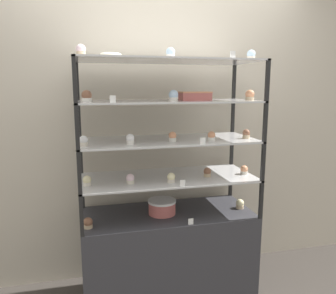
# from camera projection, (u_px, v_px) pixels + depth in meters

# --- Properties ---
(ground_plane) EXTENTS (20.00, 20.00, 0.00)m
(ground_plane) POSITION_uv_depth(u_px,v_px,m) (168.00, 293.00, 2.59)
(ground_plane) COLOR #38332D
(back_wall) EXTENTS (8.00, 0.05, 2.60)m
(back_wall) POSITION_uv_depth(u_px,v_px,m) (156.00, 125.00, 2.76)
(back_wall) COLOR beige
(back_wall) RESTS_ON ground_plane
(display_base) EXTENTS (1.27, 0.55, 0.68)m
(display_base) POSITION_uv_depth(u_px,v_px,m) (168.00, 254.00, 2.53)
(display_base) COLOR #333338
(display_base) RESTS_ON ground_plane
(display_riser_lower) EXTENTS (1.27, 0.55, 0.28)m
(display_riser_lower) POSITION_uv_depth(u_px,v_px,m) (168.00, 179.00, 2.42)
(display_riser_lower) COLOR black
(display_riser_lower) RESTS_ON display_base
(display_riser_middle) EXTENTS (1.27, 0.55, 0.28)m
(display_riser_middle) POSITION_uv_depth(u_px,v_px,m) (168.00, 142.00, 2.37)
(display_riser_middle) COLOR black
(display_riser_middle) RESTS_ON display_riser_lower
(display_riser_upper) EXTENTS (1.27, 0.55, 0.28)m
(display_riser_upper) POSITION_uv_depth(u_px,v_px,m) (168.00, 103.00, 2.32)
(display_riser_upper) COLOR black
(display_riser_upper) RESTS_ON display_riser_middle
(display_riser_top) EXTENTS (1.27, 0.55, 0.28)m
(display_riser_top) POSITION_uv_depth(u_px,v_px,m) (168.00, 62.00, 2.27)
(display_riser_top) COLOR black
(display_riser_top) RESTS_ON display_riser_upper
(layer_cake_centerpiece) EXTENTS (0.21, 0.21, 0.11)m
(layer_cake_centerpiece) POSITION_uv_depth(u_px,v_px,m) (162.00, 207.00, 2.44)
(layer_cake_centerpiece) COLOR #C66660
(layer_cake_centerpiece) RESTS_ON display_base
(sheet_cake_frosted) EXTENTS (0.22, 0.13, 0.06)m
(sheet_cake_frosted) POSITION_uv_depth(u_px,v_px,m) (195.00, 96.00, 2.34)
(sheet_cake_frosted) COLOR #C66660
(sheet_cake_frosted) RESTS_ON display_riser_upper
(cupcake_0) EXTENTS (0.06, 0.06, 0.07)m
(cupcake_0) POSITION_uv_depth(u_px,v_px,m) (88.00, 223.00, 2.19)
(cupcake_0) COLOR #CCB28C
(cupcake_0) RESTS_ON display_base
(cupcake_1) EXTENTS (0.06, 0.06, 0.07)m
(cupcake_1) POSITION_uv_depth(u_px,v_px,m) (240.00, 204.00, 2.55)
(cupcake_1) COLOR #CCB28C
(cupcake_1) RESTS_ON display_base
(price_tag_0) EXTENTS (0.04, 0.00, 0.04)m
(price_tag_0) POSITION_uv_depth(u_px,v_px,m) (191.00, 222.00, 2.25)
(price_tag_0) COLOR white
(price_tag_0) RESTS_ON display_base
(cupcake_2) EXTENTS (0.06, 0.06, 0.07)m
(cupcake_2) POSITION_uv_depth(u_px,v_px,m) (87.00, 181.00, 2.20)
(cupcake_2) COLOR beige
(cupcake_2) RESTS_ON display_riser_lower
(cupcake_3) EXTENTS (0.06, 0.06, 0.07)m
(cupcake_3) POSITION_uv_depth(u_px,v_px,m) (130.00, 179.00, 2.24)
(cupcake_3) COLOR beige
(cupcake_3) RESTS_ON display_riser_lower
(cupcake_4) EXTENTS (0.06, 0.06, 0.07)m
(cupcake_4) POSITION_uv_depth(u_px,v_px,m) (171.00, 178.00, 2.27)
(cupcake_4) COLOR beige
(cupcake_4) RESTS_ON display_riser_lower
(cupcake_5) EXTENTS (0.06, 0.06, 0.07)m
(cupcake_5) POSITION_uv_depth(u_px,v_px,m) (207.00, 172.00, 2.42)
(cupcake_5) COLOR #CCB28C
(cupcake_5) RESTS_ON display_riser_lower
(cupcake_6) EXTENTS (0.06, 0.06, 0.07)m
(cupcake_6) POSITION_uv_depth(u_px,v_px,m) (244.00, 170.00, 2.49)
(cupcake_6) COLOR beige
(cupcake_6) RESTS_ON display_riser_lower
(price_tag_1) EXTENTS (0.04, 0.00, 0.04)m
(price_tag_1) POSITION_uv_depth(u_px,v_px,m) (183.00, 183.00, 2.18)
(price_tag_1) COLOR white
(price_tag_1) RESTS_ON display_riser_lower
(cupcake_7) EXTENTS (0.05, 0.05, 0.07)m
(cupcake_7) POSITION_uv_depth(u_px,v_px,m) (83.00, 141.00, 2.09)
(cupcake_7) COLOR beige
(cupcake_7) RESTS_ON display_riser_middle
(cupcake_8) EXTENTS (0.05, 0.05, 0.07)m
(cupcake_8) POSITION_uv_depth(u_px,v_px,m) (130.00, 139.00, 2.17)
(cupcake_8) COLOR white
(cupcake_8) RESTS_ON display_riser_middle
(cupcake_9) EXTENTS (0.05, 0.05, 0.07)m
(cupcake_9) POSITION_uv_depth(u_px,v_px,m) (173.00, 137.00, 2.28)
(cupcake_9) COLOR white
(cupcake_9) RESTS_ON display_riser_middle
(cupcake_10) EXTENTS (0.05, 0.05, 0.07)m
(cupcake_10) POSITION_uv_depth(u_px,v_px,m) (212.00, 136.00, 2.30)
(cupcake_10) COLOR white
(cupcake_10) RESTS_ON display_riser_middle
(cupcake_11) EXTENTS (0.05, 0.05, 0.07)m
(cupcake_11) POSITION_uv_depth(u_px,v_px,m) (246.00, 134.00, 2.41)
(cupcake_11) COLOR #CCB28C
(cupcake_11) RESTS_ON display_riser_middle
(price_tag_2) EXTENTS (0.04, 0.00, 0.04)m
(price_tag_2) POSITION_uv_depth(u_px,v_px,m) (203.00, 141.00, 2.17)
(price_tag_2) COLOR white
(price_tag_2) RESTS_ON display_riser_middle
(cupcake_12) EXTENTS (0.06, 0.06, 0.08)m
(cupcake_12) POSITION_uv_depth(u_px,v_px,m) (87.00, 96.00, 2.07)
(cupcake_12) COLOR white
(cupcake_12) RESTS_ON display_riser_upper
(cupcake_13) EXTENTS (0.06, 0.06, 0.08)m
(cupcake_13) POSITION_uv_depth(u_px,v_px,m) (173.00, 96.00, 2.20)
(cupcake_13) COLOR white
(cupcake_13) RESTS_ON display_riser_upper
(cupcake_14) EXTENTS (0.06, 0.06, 0.08)m
(cupcake_14) POSITION_uv_depth(u_px,v_px,m) (250.00, 95.00, 2.35)
(cupcake_14) COLOR #CCB28C
(cupcake_14) RESTS_ON display_riser_upper
(price_tag_3) EXTENTS (0.04, 0.00, 0.04)m
(price_tag_3) POSITION_uv_depth(u_px,v_px,m) (113.00, 99.00, 1.98)
(price_tag_3) COLOR white
(price_tag_3) RESTS_ON display_riser_upper
(cupcake_15) EXTENTS (0.06, 0.06, 0.07)m
(cupcake_15) POSITION_uv_depth(u_px,v_px,m) (81.00, 50.00, 2.00)
(cupcake_15) COLOR #CCB28C
(cupcake_15) RESTS_ON display_riser_top
(cupcake_16) EXTENTS (0.06, 0.06, 0.07)m
(cupcake_16) POSITION_uv_depth(u_px,v_px,m) (171.00, 53.00, 2.17)
(cupcake_16) COLOR white
(cupcake_16) RESTS_ON display_riser_top
(cupcake_17) EXTENTS (0.06, 0.06, 0.07)m
(cupcake_17) POSITION_uv_depth(u_px,v_px,m) (251.00, 55.00, 2.30)
(cupcake_17) COLOR beige
(cupcake_17) RESTS_ON display_riser_top
(price_tag_4) EXTENTS (0.04, 0.00, 0.04)m
(price_tag_4) POSITION_uv_depth(u_px,v_px,m) (233.00, 54.00, 2.11)
(price_tag_4) COLOR white
(price_tag_4) RESTS_ON display_riser_top
(donut_glazed) EXTENTS (0.15, 0.15, 0.04)m
(donut_glazed) POSITION_uv_depth(u_px,v_px,m) (111.00, 56.00, 2.20)
(donut_glazed) COLOR #EFE5CC
(donut_glazed) RESTS_ON display_riser_top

